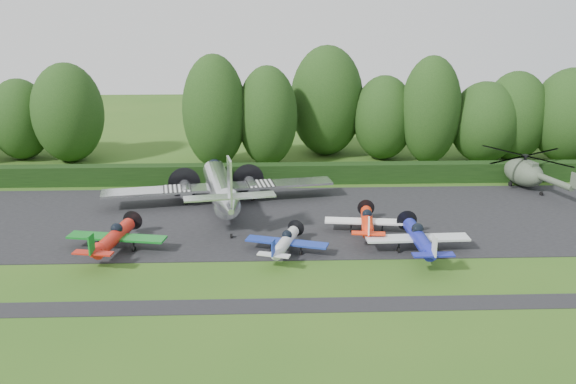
{
  "coord_description": "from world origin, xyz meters",
  "views": [
    {
      "loc": [
        -2.38,
        -42.48,
        19.17
      ],
      "look_at": [
        -0.53,
        9.98,
        2.5
      ],
      "focal_mm": 40.0,
      "sensor_mm": 36.0,
      "label": 1
    }
  ],
  "objects_px": {
    "light_plane_blue": "(419,238)",
    "light_plane_white": "(285,242)",
    "light_plane_orange": "(367,221)",
    "light_plane_red": "(114,237)",
    "helicopter": "(524,170)",
    "transport_plane": "(220,187)"
  },
  "relations": [
    {
      "from": "light_plane_red",
      "to": "light_plane_white",
      "type": "relative_size",
      "value": 1.21
    },
    {
      "from": "helicopter",
      "to": "transport_plane",
      "type": "bearing_deg",
      "value": -153.4
    },
    {
      "from": "light_plane_red",
      "to": "light_plane_orange",
      "type": "xyz_separation_m",
      "value": [
        19.77,
        3.13,
        -0.12
      ]
    },
    {
      "from": "helicopter",
      "to": "light_plane_red",
      "type": "bearing_deg",
      "value": -140.62
    },
    {
      "from": "light_plane_orange",
      "to": "light_plane_blue",
      "type": "height_order",
      "value": "light_plane_blue"
    },
    {
      "from": "transport_plane",
      "to": "light_plane_white",
      "type": "distance_m",
      "value": 12.54
    },
    {
      "from": "light_plane_red",
      "to": "light_plane_white",
      "type": "bearing_deg",
      "value": -14.31
    },
    {
      "from": "transport_plane",
      "to": "light_plane_blue",
      "type": "distance_m",
      "value": 19.39
    },
    {
      "from": "light_plane_blue",
      "to": "helicopter",
      "type": "height_order",
      "value": "helicopter"
    },
    {
      "from": "light_plane_red",
      "to": "light_plane_white",
      "type": "distance_m",
      "value": 12.99
    },
    {
      "from": "light_plane_orange",
      "to": "transport_plane",
      "type": "bearing_deg",
      "value": 142.89
    },
    {
      "from": "light_plane_blue",
      "to": "helicopter",
      "type": "distance_m",
      "value": 21.76
    },
    {
      "from": "helicopter",
      "to": "light_plane_blue",
      "type": "bearing_deg",
      "value": -114.05
    },
    {
      "from": "transport_plane",
      "to": "light_plane_orange",
      "type": "bearing_deg",
      "value": -20.39
    },
    {
      "from": "light_plane_orange",
      "to": "light_plane_blue",
      "type": "relative_size",
      "value": 0.87
    },
    {
      "from": "light_plane_red",
      "to": "light_plane_blue",
      "type": "bearing_deg",
      "value": -13.01
    },
    {
      "from": "light_plane_blue",
      "to": "light_plane_white",
      "type": "bearing_deg",
      "value": -179.52
    },
    {
      "from": "light_plane_red",
      "to": "helicopter",
      "type": "xyz_separation_m",
      "value": [
        37.41,
        15.25,
        0.62
      ]
    },
    {
      "from": "light_plane_orange",
      "to": "helicopter",
      "type": "relative_size",
      "value": 0.58
    },
    {
      "from": "transport_plane",
      "to": "light_plane_orange",
      "type": "relative_size",
      "value": 2.96
    },
    {
      "from": "light_plane_red",
      "to": "light_plane_blue",
      "type": "relative_size",
      "value": 0.97
    },
    {
      "from": "transport_plane",
      "to": "light_plane_orange",
      "type": "height_order",
      "value": "transport_plane"
    }
  ]
}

